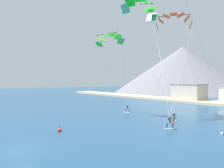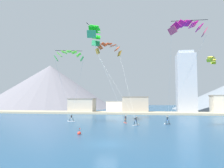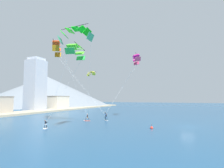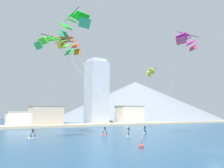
% 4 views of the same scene
% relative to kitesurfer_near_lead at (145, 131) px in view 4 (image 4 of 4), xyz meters
% --- Properties ---
extents(ground_plane, '(400.00, 400.00, 0.00)m').
position_rel_kitesurfer_near_lead_xyz_m(ground_plane, '(-8.69, -22.54, -0.54)').
color(ground_plane, navy).
extents(kitesurfer_near_lead, '(1.65, 1.33, 1.79)m').
position_rel_kitesurfer_near_lead_xyz_m(kitesurfer_near_lead, '(0.00, 0.00, 0.00)').
color(kitesurfer_near_lead, black).
rests_on(kitesurfer_near_lead, ground).
extents(kitesurfer_near_trail, '(1.36, 1.63, 1.84)m').
position_rel_kitesurfer_near_lead_xyz_m(kitesurfer_near_trail, '(-6.23, -3.03, 0.04)').
color(kitesurfer_near_trail, white).
rests_on(kitesurfer_near_trail, ground).
extents(kitesurfer_mid_center, '(1.02, 1.76, 1.80)m').
position_rel_kitesurfer_near_lead_xyz_m(kitesurfer_mid_center, '(-8.94, 1.15, 0.01)').
color(kitesurfer_mid_center, '#E54C33').
rests_on(kitesurfer_mid_center, ground).
extents(kitesurfer_far_left, '(1.77, 0.97, 1.70)m').
position_rel_kitesurfer_near_lead_xyz_m(kitesurfer_far_left, '(-22.19, 2.19, -0.06)').
color(kitesurfer_far_left, white).
rests_on(kitesurfer_far_left, ground).
extents(parafoil_kite_near_lead, '(6.92, 10.82, 17.67)m').
position_rel_kitesurfer_near_lead_xyz_m(parafoil_kite_near_lead, '(3.20, -8.77, 17.34)').
color(parafoil_kite_near_lead, '#B53E64').
extents(parafoil_kite_near_trail, '(10.58, 12.83, 18.46)m').
position_rel_kitesurfer_near_lead_xyz_m(parafoil_kite_near_trail, '(-13.82, 7.09, 18.08)').
color(parafoil_kite_near_trail, '#AD7811').
extents(parafoil_kite_mid_center, '(8.45, 8.54, 20.50)m').
position_rel_kitesurfer_near_lead_xyz_m(parafoil_kite_mid_center, '(-15.82, 0.13, 19.92)').
color(parafoil_kite_mid_center, '#2C8E60').
extents(parafoil_kite_far_left, '(6.47, 7.03, 14.45)m').
position_rel_kitesurfer_near_lead_xyz_m(parafoil_kite_far_left, '(-20.64, -3.39, 14.35)').
color(parafoil_kite_far_left, green).
extents(parafoil_kite_distant_high_outer, '(3.49, 4.93, 1.80)m').
position_rel_kitesurfer_near_lead_xyz_m(parafoil_kite_distant_high_outer, '(12.85, 12.43, 15.33)').
color(parafoil_kite_distant_high_outer, '#9FC527').
extents(race_marker_buoy, '(0.56, 0.56, 1.02)m').
position_rel_kitesurfer_near_lead_xyz_m(race_marker_buoy, '(-14.00, -16.30, -0.38)').
color(race_marker_buoy, red).
rests_on(race_marker_buoy, ground).
extents(shoreline_strip, '(180.00, 10.00, 0.70)m').
position_rel_kitesurfer_near_lead_xyz_m(shoreline_strip, '(-8.69, 33.89, -0.19)').
color(shoreline_strip, tan).
rests_on(shoreline_strip, ground).
extents(shore_building_harbour_front, '(10.31, 4.95, 6.49)m').
position_rel_kitesurfer_near_lead_xyz_m(shore_building_harbour_front, '(-8.74, 37.23, 2.72)').
color(shore_building_harbour_front, '#A89E8E').
rests_on(shore_building_harbour_front, ground).
extents(shore_building_promenade_mid, '(10.18, 6.29, 6.99)m').
position_rel_kitesurfer_near_lead_xyz_m(shore_building_promenade_mid, '(24.07, 37.99, 2.97)').
color(shore_building_promenade_mid, beige).
rests_on(shore_building_promenade_mid, ground).
extents(shore_building_quay_west, '(8.31, 4.69, 4.73)m').
position_rel_kitesurfer_near_lead_xyz_m(shore_building_quay_west, '(-16.22, 38.60, 1.84)').
color(shore_building_quay_west, silver).
rests_on(shore_building_quay_west, ground).
extents(highrise_tower, '(7.00, 7.00, 24.12)m').
position_rel_kitesurfer_near_lead_xyz_m(highrise_tower, '(10.67, 39.99, 11.31)').
color(highrise_tower, '#A8ADB7').
rests_on(highrise_tower, ground).
extents(mountain_peak_west_ridge, '(101.91, 101.91, 23.47)m').
position_rel_kitesurfer_near_lead_xyz_m(mountain_peak_west_ridge, '(60.65, 81.39, 11.20)').
color(mountain_peak_west_ridge, slate).
rests_on(mountain_peak_west_ridge, ground).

